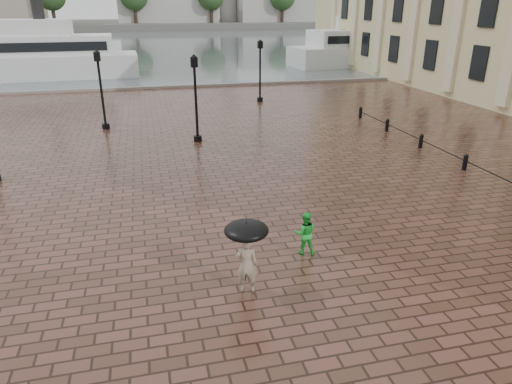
# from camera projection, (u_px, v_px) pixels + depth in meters

# --- Properties ---
(ground) EXTENTS (300.00, 300.00, 0.00)m
(ground) POSITION_uv_depth(u_px,v_px,m) (147.00, 297.00, 11.48)
(ground) COLOR #3B251B
(ground) RESTS_ON ground
(harbour_water) EXTENTS (240.00, 240.00, 0.00)m
(harbour_water) POSITION_uv_depth(u_px,v_px,m) (137.00, 41.00, 94.22)
(harbour_water) COLOR #434E52
(harbour_water) RESTS_ON ground
(quay_edge) EXTENTS (80.00, 0.60, 0.30)m
(quay_edge) POSITION_uv_depth(u_px,v_px,m) (139.00, 89.00, 40.25)
(quay_edge) COLOR slate
(quay_edge) RESTS_ON ground
(far_shore) EXTENTS (300.00, 60.00, 2.00)m
(far_shore) POSITION_uv_depth(u_px,v_px,m) (137.00, 24.00, 154.99)
(far_shore) COLOR #4C4C47
(far_shore) RESTS_ON ground
(bollard_row) EXTENTS (0.22, 21.22, 0.73)m
(bollard_row) POSITION_uv_depth(u_px,v_px,m) (465.00, 161.00, 20.24)
(bollard_row) COLOR black
(bollard_row) RESTS_ON ground
(street_lamps) EXTENTS (21.44, 14.44, 4.40)m
(street_lamps) POSITION_uv_depth(u_px,v_px,m) (108.00, 90.00, 26.07)
(street_lamps) COLOR black
(street_lamps) RESTS_ON ground
(adult_pedestrian) EXTENTS (0.64, 0.50, 1.53)m
(adult_pedestrian) POSITION_uv_depth(u_px,v_px,m) (247.00, 265.00, 11.46)
(adult_pedestrian) COLOR gray
(adult_pedestrian) RESTS_ON ground
(child_pedestrian) EXTENTS (0.74, 0.64, 1.32)m
(child_pedestrian) POSITION_uv_depth(u_px,v_px,m) (305.00, 233.00, 13.27)
(child_pedestrian) COLOR green
(child_pedestrian) RESTS_ON ground
(ferry_near) EXTENTS (23.59, 6.51, 7.67)m
(ferry_near) POSITION_uv_depth(u_px,v_px,m) (15.00, 55.00, 44.96)
(ferry_near) COLOR silver
(ferry_near) RESTS_ON ground
(ferry_far) EXTENTS (24.13, 7.90, 7.77)m
(ferry_far) POSITION_uv_depth(u_px,v_px,m) (383.00, 45.00, 56.54)
(ferry_far) COLOR silver
(ferry_far) RESTS_ON ground
(umbrella) EXTENTS (1.10, 1.10, 1.10)m
(umbrella) POSITION_uv_depth(u_px,v_px,m) (246.00, 230.00, 11.09)
(umbrella) COLOR black
(umbrella) RESTS_ON ground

